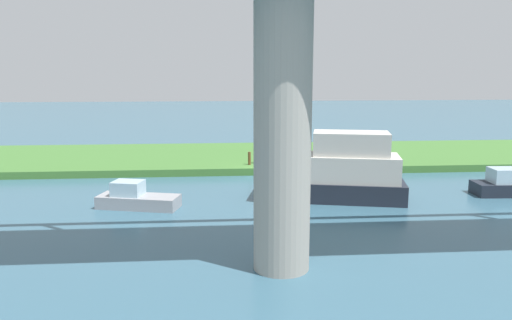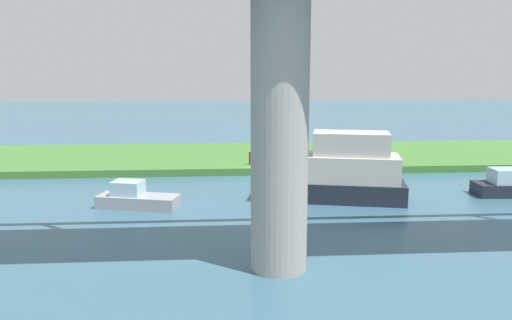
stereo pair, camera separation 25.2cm
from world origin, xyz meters
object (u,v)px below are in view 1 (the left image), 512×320
Objects in this scene: pontoon_yellow at (335,172)px; skiff_small at (512,185)px; person_on_bank at (259,154)px; bridge_pylon at (282,132)px; motorboat_white at (136,198)px; mooring_post at (249,158)px.

pontoon_yellow is 10.49m from skiff_small.
person_on_bank is at bearing -30.05° from skiff_small.
bridge_pylon reaches higher than skiff_small.
person_on_bank is at bearing -66.64° from pontoon_yellow.
pontoon_yellow is 10.88m from motorboat_white.
skiff_small is at bearing -179.25° from pontoon_yellow.
person_on_bank reaches higher than motorboat_white.
skiff_small is (-10.44, -0.14, -0.98)m from pontoon_yellow.
bridge_pylon reaches higher than motorboat_white.
pontoon_yellow is at bearing 113.36° from person_on_bank.
pontoon_yellow reaches higher than person_on_bank.
bridge_pylon reaches higher than pontoon_yellow.
bridge_pylon reaches higher than person_on_bank.
person_on_bank is (-0.70, -17.75, -3.80)m from bridge_pylon.
person_on_bank is 8.98m from pontoon_yellow.
pontoon_yellow is 1.91× the size of motorboat_white.
skiff_small is (-14.70, 7.75, -0.40)m from mooring_post.
motorboat_white is (7.24, 9.13, -0.70)m from person_on_bank.
pontoon_yellow is (-4.26, 7.89, 0.58)m from mooring_post.
motorboat_white is (6.54, 8.79, -0.46)m from mooring_post.
bridge_pylon is 7.20× the size of person_on_bank.
bridge_pylon is at bearing 33.29° from skiff_small.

